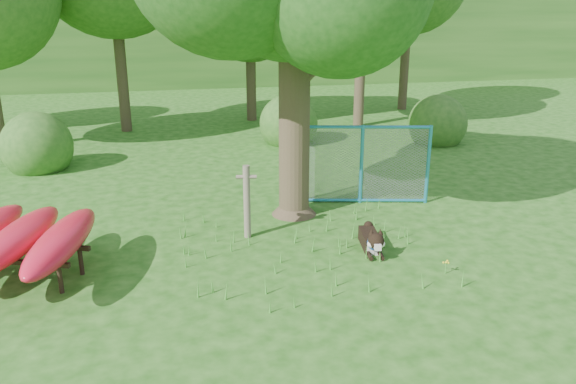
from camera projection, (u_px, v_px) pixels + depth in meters
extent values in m
plane|color=#194E0F|center=(293.00, 277.00, 8.74)|extent=(80.00, 80.00, 0.00)
cylinder|color=#3B2F20|center=(294.00, 98.00, 10.70)|extent=(0.63, 0.63, 4.72)
cone|color=#3B2F20|center=(294.00, 203.00, 11.36)|extent=(0.94, 0.94, 0.47)
cylinder|color=#3B2F20|center=(323.00, 62.00, 10.64)|extent=(1.30, 0.67, 1.00)
cylinder|color=#3B2F20|center=(267.00, 42.00, 10.43)|extent=(1.05, 0.65, 0.96)
cylinder|color=#665B4D|center=(247.00, 202.00, 10.07)|extent=(0.15, 0.15, 1.36)
cylinder|color=#665B4D|center=(246.00, 177.00, 9.92)|extent=(0.37, 0.14, 0.07)
cylinder|color=black|center=(60.00, 279.00, 8.19)|extent=(0.09, 0.09, 0.43)
cylinder|color=black|center=(81.00, 262.00, 8.76)|extent=(0.09, 0.09, 0.43)
cube|color=black|center=(12.00, 244.00, 8.85)|extent=(2.46, 1.01, 0.07)
ellipsoid|color=red|center=(19.00, 238.00, 8.44)|extent=(1.19, 2.68, 0.42)
ellipsoid|color=red|center=(62.00, 241.00, 8.34)|extent=(1.11, 2.68, 0.42)
cube|color=black|center=(370.00, 240.00, 9.83)|extent=(0.40, 0.78, 0.25)
cube|color=white|center=(373.00, 248.00, 9.53)|extent=(0.25, 0.19, 0.23)
sphere|color=black|center=(376.00, 241.00, 9.29)|extent=(0.28, 0.28, 0.28)
cube|color=white|center=(377.00, 246.00, 9.18)|extent=(0.13, 0.16, 0.10)
sphere|color=white|center=(371.00, 244.00, 9.28)|extent=(0.13, 0.13, 0.13)
sphere|color=white|center=(381.00, 244.00, 9.28)|extent=(0.13, 0.13, 0.13)
cone|color=black|center=(371.00, 232.00, 9.28)|extent=(0.13, 0.14, 0.13)
cone|color=black|center=(380.00, 232.00, 9.29)|extent=(0.10, 0.12, 0.13)
cylinder|color=black|center=(369.00, 255.00, 9.39)|extent=(0.13, 0.33, 0.07)
cylinder|color=black|center=(380.00, 255.00, 9.40)|extent=(0.13, 0.33, 0.07)
sphere|color=black|center=(368.00, 226.00, 10.18)|extent=(0.17, 0.17, 0.17)
torus|color=#1654A9|center=(375.00, 243.00, 9.39)|extent=(0.27, 0.12, 0.27)
cylinder|color=teal|center=(295.00, 164.00, 11.87)|extent=(0.09, 0.09, 1.69)
cylinder|color=teal|center=(361.00, 165.00, 11.85)|extent=(0.09, 0.09, 1.69)
cylinder|color=teal|center=(428.00, 165.00, 11.84)|extent=(0.09, 0.09, 1.69)
cylinder|color=teal|center=(363.00, 127.00, 11.60)|extent=(2.75, 0.72, 0.07)
cylinder|color=teal|center=(360.00, 200.00, 12.10)|extent=(2.75, 0.72, 0.07)
plane|color=gray|center=(361.00, 165.00, 11.85)|extent=(2.74, 0.66, 2.82)
cylinder|color=green|center=(446.00, 268.00, 8.82)|extent=(0.02, 0.02, 0.20)
sphere|color=yellow|center=(446.00, 262.00, 8.79)|extent=(0.04, 0.04, 0.04)
sphere|color=yellow|center=(447.00, 261.00, 8.82)|extent=(0.04, 0.04, 0.04)
sphere|color=yellow|center=(443.00, 263.00, 8.81)|extent=(0.04, 0.04, 0.04)
sphere|color=yellow|center=(448.00, 263.00, 8.77)|extent=(0.04, 0.04, 0.04)
sphere|color=yellow|center=(446.00, 262.00, 8.76)|extent=(0.04, 0.04, 0.04)
cylinder|color=#3B2F20|center=(120.00, 52.00, 18.40)|extent=(0.36, 0.36, 5.25)
cylinder|color=#3B2F20|center=(251.00, 68.00, 20.50)|extent=(0.36, 0.36, 3.85)
sphere|color=#2A5A1D|center=(250.00, 4.00, 19.82)|extent=(4.00, 4.00, 4.00)
cylinder|color=#3B2F20|center=(361.00, 58.00, 19.25)|extent=(0.36, 0.36, 4.76)
cylinder|color=#3B2F20|center=(406.00, 49.00, 22.64)|extent=(0.36, 0.36, 4.90)
sphere|color=#2A5A1D|center=(40.00, 169.00, 14.63)|extent=(1.80, 1.80, 1.80)
sphere|color=#2A5A1D|center=(436.00, 143.00, 17.52)|extent=(1.80, 1.80, 1.80)
sphere|color=#2A5A1D|center=(289.00, 143.00, 17.50)|extent=(1.80, 1.80, 1.80)
cube|color=#2A5A1D|center=(186.00, 26.00, 33.75)|extent=(80.00, 12.00, 6.00)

